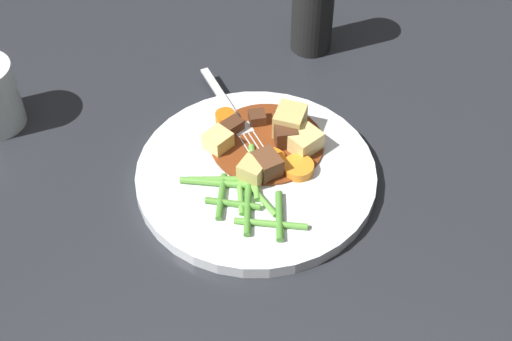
% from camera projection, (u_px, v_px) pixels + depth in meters
% --- Properties ---
extents(ground_plane, '(3.00, 3.00, 0.00)m').
position_uv_depth(ground_plane, '(256.00, 180.00, 0.85)').
color(ground_plane, '#26282D').
extents(dinner_plate, '(0.28, 0.28, 0.02)m').
position_uv_depth(dinner_plate, '(256.00, 175.00, 0.84)').
color(dinner_plate, white).
rests_on(dinner_plate, ground_plane).
extents(stew_sauce, '(0.13, 0.13, 0.00)m').
position_uv_depth(stew_sauce, '(264.00, 142.00, 0.87)').
color(stew_sauce, brown).
rests_on(stew_sauce, dinner_plate).
extents(carrot_slice_0, '(0.04, 0.04, 0.01)m').
position_uv_depth(carrot_slice_0, '(298.00, 168.00, 0.83)').
color(carrot_slice_0, orange).
rests_on(carrot_slice_0, dinner_plate).
extents(carrot_slice_1, '(0.04, 0.04, 0.01)m').
position_uv_depth(carrot_slice_1, '(270.00, 160.00, 0.84)').
color(carrot_slice_1, orange).
rests_on(carrot_slice_1, dinner_plate).
extents(carrot_slice_2, '(0.03, 0.03, 0.01)m').
position_uv_depth(carrot_slice_2, '(225.00, 117.00, 0.89)').
color(carrot_slice_2, orange).
rests_on(carrot_slice_2, dinner_plate).
extents(carrot_slice_3, '(0.04, 0.04, 0.01)m').
position_uv_depth(carrot_slice_3, '(254.00, 166.00, 0.83)').
color(carrot_slice_3, orange).
rests_on(carrot_slice_3, dinner_plate).
extents(potato_chunk_0, '(0.03, 0.03, 0.03)m').
position_uv_depth(potato_chunk_0, '(251.00, 171.00, 0.82)').
color(potato_chunk_0, '#DBBC6B').
rests_on(potato_chunk_0, dinner_plate).
extents(potato_chunk_1, '(0.04, 0.03, 0.03)m').
position_uv_depth(potato_chunk_1, '(290.00, 122.00, 0.87)').
color(potato_chunk_1, '#DBBC6B').
rests_on(potato_chunk_1, dinner_plate).
extents(potato_chunk_2, '(0.05, 0.04, 0.03)m').
position_uv_depth(potato_chunk_2, '(305.00, 142.00, 0.85)').
color(potato_chunk_2, '#E5CC7A').
rests_on(potato_chunk_2, dinner_plate).
extents(potato_chunk_3, '(0.04, 0.04, 0.02)m').
position_uv_depth(potato_chunk_3, '(218.00, 141.00, 0.85)').
color(potato_chunk_3, '#E5CC7A').
rests_on(potato_chunk_3, dinner_plate).
extents(meat_chunk_0, '(0.03, 0.03, 0.02)m').
position_uv_depth(meat_chunk_0, '(257.00, 118.00, 0.89)').
color(meat_chunk_0, '#4C2B19').
rests_on(meat_chunk_0, dinner_plate).
extents(meat_chunk_1, '(0.03, 0.03, 0.02)m').
position_uv_depth(meat_chunk_1, '(287.00, 117.00, 0.88)').
color(meat_chunk_1, '#56331E').
rests_on(meat_chunk_1, dinner_plate).
extents(meat_chunk_2, '(0.04, 0.04, 0.03)m').
position_uv_depth(meat_chunk_2, '(267.00, 166.00, 0.82)').
color(meat_chunk_2, brown).
rests_on(meat_chunk_2, dinner_plate).
extents(meat_chunk_3, '(0.03, 0.03, 0.02)m').
position_uv_depth(meat_chunk_3, '(232.00, 127.00, 0.88)').
color(meat_chunk_3, '#4C2B19').
rests_on(meat_chunk_3, dinner_plate).
extents(meat_chunk_4, '(0.03, 0.03, 0.03)m').
position_uv_depth(meat_chunk_4, '(286.00, 136.00, 0.86)').
color(meat_chunk_4, '#4C2B19').
rests_on(meat_chunk_4, dinner_plate).
extents(green_bean_0, '(0.05, 0.03, 0.01)m').
position_uv_depth(green_bean_0, '(240.00, 195.00, 0.81)').
color(green_bean_0, '#66AD42').
rests_on(green_bean_0, dinner_plate).
extents(green_bean_1, '(0.02, 0.08, 0.01)m').
position_uv_depth(green_bean_1, '(271.00, 224.00, 0.78)').
color(green_bean_1, '#66AD42').
rests_on(green_bean_1, dinner_plate).
extents(green_bean_2, '(0.02, 0.06, 0.01)m').
position_uv_depth(green_bean_2, '(213.00, 180.00, 0.82)').
color(green_bean_2, '#66AD42').
rests_on(green_bean_2, dinner_plate).
extents(green_bean_3, '(0.06, 0.02, 0.01)m').
position_uv_depth(green_bean_3, '(221.00, 196.00, 0.81)').
color(green_bean_3, '#4C8E33').
rests_on(green_bean_3, dinner_plate).
extents(green_bean_4, '(0.02, 0.08, 0.01)m').
position_uv_depth(green_bean_4, '(214.00, 183.00, 0.82)').
color(green_bean_4, '#66AD42').
rests_on(green_bean_4, dinner_plate).
extents(green_bean_5, '(0.08, 0.04, 0.01)m').
position_uv_depth(green_bean_5, '(256.00, 173.00, 0.83)').
color(green_bean_5, '#66AD42').
rests_on(green_bean_5, dinner_plate).
extents(green_bean_6, '(0.05, 0.06, 0.01)m').
position_uv_depth(green_bean_6, '(257.00, 194.00, 0.81)').
color(green_bean_6, '#66AD42').
rests_on(green_bean_6, dinner_plate).
extents(green_bean_7, '(0.07, 0.03, 0.01)m').
position_uv_depth(green_bean_7, '(248.00, 209.00, 0.79)').
color(green_bean_7, '#4C8E33').
rests_on(green_bean_7, dinner_plate).
extents(green_bean_8, '(0.07, 0.03, 0.01)m').
position_uv_depth(green_bean_8, '(279.00, 216.00, 0.79)').
color(green_bean_8, '#4C8E33').
rests_on(green_bean_8, dinner_plate).
extents(green_bean_9, '(0.01, 0.06, 0.01)m').
position_uv_depth(green_bean_9, '(233.00, 204.00, 0.80)').
color(green_bean_9, '#599E38').
rests_on(green_bean_9, dinner_plate).
extents(fork, '(0.14, 0.13, 0.00)m').
position_uv_depth(fork, '(233.00, 114.00, 0.90)').
color(fork, silver).
rests_on(fork, dinner_plate).
extents(pepper_mill, '(0.06, 0.06, 0.14)m').
position_uv_depth(pepper_mill, '(315.00, 5.00, 0.97)').
color(pepper_mill, black).
rests_on(pepper_mill, ground_plane).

